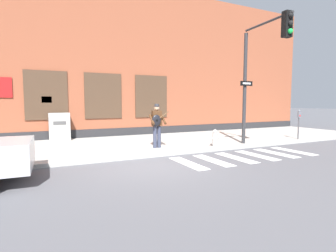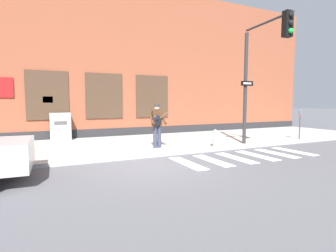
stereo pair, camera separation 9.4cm
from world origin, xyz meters
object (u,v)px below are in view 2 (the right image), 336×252
(busker, at_px, (157,123))
(parking_meter, at_px, (300,120))
(utility_box, at_px, (60,127))
(fire_hydrant, at_px, (215,138))
(traffic_light, at_px, (261,61))

(busker, bearing_deg, parking_meter, -5.69)
(parking_meter, bearing_deg, utility_box, 156.12)
(busker, relative_size, fire_hydrant, 2.48)
(busker, xyz_separation_m, traffic_light, (3.81, -1.53, 2.41))
(busker, xyz_separation_m, utility_box, (-3.32, 3.94, -0.34))
(traffic_light, distance_m, parking_meter, 4.27)
(parking_meter, bearing_deg, traffic_light, -166.50)
(traffic_light, height_order, utility_box, traffic_light)
(utility_box, height_order, fire_hydrant, utility_box)
(parking_meter, bearing_deg, busker, 174.31)
(busker, bearing_deg, traffic_light, -21.91)
(busker, distance_m, traffic_light, 4.76)
(busker, distance_m, parking_meter, 7.24)
(parking_meter, relative_size, fire_hydrant, 2.05)
(busker, distance_m, fire_hydrant, 2.46)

